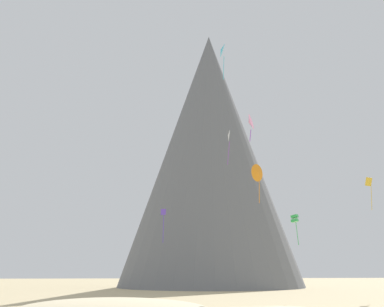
# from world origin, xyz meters

# --- Properties ---
(rock_massif) EXTENTS (59.88, 59.88, 63.69)m
(rock_massif) POSITION_xyz_m (8.35, 93.03, 29.41)
(rock_massif) COLOR slate
(rock_massif) RESTS_ON ground_plane
(kite_pink_mid) EXTENTS (1.46, 2.00, 3.37)m
(kite_pink_mid) POSITION_xyz_m (3.49, 26.73, 21.62)
(kite_pink_mid) COLOR pink
(kite_green_low) EXTENTS (1.28, 1.26, 4.31)m
(kite_green_low) POSITION_xyz_m (12.61, 40.07, 11.30)
(kite_green_low) COLOR green
(kite_cyan_high) EXTENTS (1.25, 2.35, 6.10)m
(kite_cyan_high) POSITION_xyz_m (3.29, 45.57, 38.99)
(kite_cyan_high) COLOR #33BCDB
(kite_white_high) EXTENTS (0.74, 2.29, 6.66)m
(kite_white_high) POSITION_xyz_m (6.70, 59.50, 28.28)
(kite_white_high) COLOR white
(kite_indigo_low) EXTENTS (0.70, 0.48, 4.50)m
(kite_indigo_low) POSITION_xyz_m (-6.26, 37.21, 10.87)
(kite_indigo_low) COLOR #5138B2
(kite_gold_mid) EXTENTS (1.03, 0.73, 5.25)m
(kite_gold_mid) POSITION_xyz_m (26.92, 46.23, 17.27)
(kite_gold_mid) COLOR gold
(kite_orange_mid) EXTENTS (2.12, 1.71, 5.59)m
(kite_orange_mid) POSITION_xyz_m (7.15, 39.08, 17.66)
(kite_orange_mid) COLOR orange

